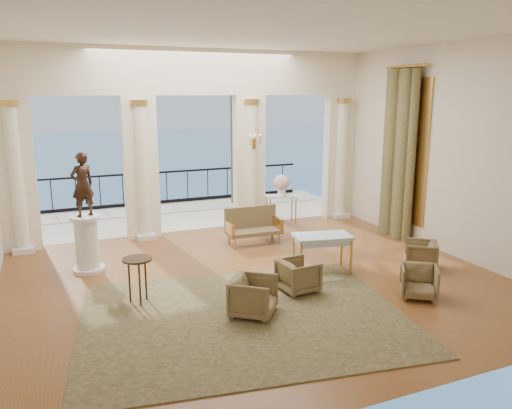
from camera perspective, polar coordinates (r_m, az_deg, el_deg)
name	(u,v)px	position (r m, az deg, el deg)	size (l,w,h in m)	color
floor	(258,281)	(9.48, 0.20, -8.79)	(9.00, 9.00, 0.00)	#492A0D
room_walls	(286,132)	(7.82, 3.47, 8.32)	(9.00, 9.00, 9.00)	beige
arcade	(197,129)	(12.45, -6.79, 8.53)	(9.00, 0.56, 4.50)	#FBECC8
terrace	(180,215)	(14.76, -8.68, -1.24)	(10.00, 3.60, 0.10)	#AEA893
balustrade	(167,190)	(16.18, -10.15, 1.61)	(9.00, 0.06, 1.03)	black
palm_tree	(233,71)	(15.70, -2.63, 14.97)	(2.00, 2.00, 4.50)	#4C3823
sea	(76,167)	(68.85, -19.87, 4.07)	(160.00, 160.00, 0.00)	#326095
curtain	(398,155)	(12.43, 15.92, 5.51)	(0.33, 1.40, 4.09)	#494527
window_frame	(405,151)	(12.54, 16.61, 5.90)	(0.04, 1.60, 3.40)	gold
wall_sconce	(254,143)	(12.65, -0.20, 7.07)	(0.30, 0.11, 0.33)	gold
rug	(244,317)	(8.06, -1.39, -12.76)	(5.00, 3.89, 0.02)	#303319
armchair_a	(253,295)	(8.02, -0.29, -10.26)	(0.67, 0.63, 0.69)	#42361F
armchair_b	(419,280)	(9.14, 18.14, -8.22)	(0.60, 0.56, 0.62)	#42361F
armchair_c	(421,254)	(10.58, 18.32, -5.35)	(0.61, 0.57, 0.62)	#42361F
armchair_d	(298,274)	(8.96, 4.86, -7.93)	(0.62, 0.59, 0.64)	#42361F
settee	(253,225)	(11.71, -0.39, -2.41)	(1.30, 0.59, 0.85)	#42361F
game_table	(322,239)	(9.82, 7.60, -3.93)	(1.21, 0.81, 0.76)	#98B4C4
pedestal	(87,245)	(10.37, -18.74, -4.40)	(0.62, 0.62, 1.13)	silver
statue	(82,185)	(10.09, -19.23, 2.16)	(0.45, 0.30, 1.24)	#322016
console_table	(281,200)	(13.26, 2.92, 0.48)	(0.90, 0.64, 0.80)	silver
urn	(282,184)	(13.17, 2.94, 2.40)	(0.42, 0.42, 0.55)	white
side_table	(137,265)	(8.54, -13.40, -6.72)	(0.49, 0.49, 0.80)	black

